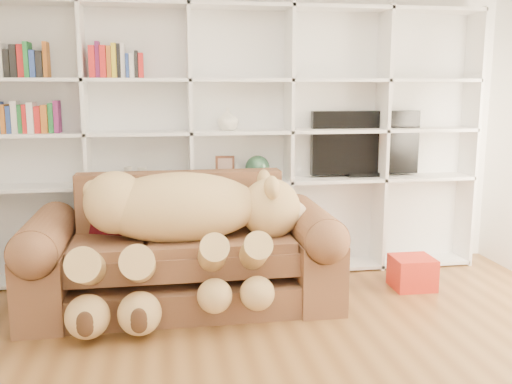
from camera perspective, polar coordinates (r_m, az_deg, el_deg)
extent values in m
cube|color=white|center=(5.27, -1.88, 6.74)|extent=(5.00, 0.02, 2.70)
cube|color=white|center=(5.25, -1.82, 5.08)|extent=(4.40, 0.03, 2.40)
cube|color=white|center=(5.08, -16.54, 4.47)|extent=(0.03, 0.35, 2.40)
cube|color=white|center=(5.05, -6.55, 4.80)|extent=(0.03, 0.35, 2.40)
cube|color=white|center=(5.17, 3.28, 4.99)|extent=(0.03, 0.35, 2.40)
cube|color=white|center=(5.43, 12.41, 5.03)|extent=(0.03, 0.35, 2.40)
cube|color=white|center=(5.81, 20.53, 4.96)|extent=(0.03, 0.35, 2.40)
cube|color=white|center=(5.33, -1.52, -7.70)|extent=(4.40, 0.35, 0.03)
cube|color=white|center=(5.13, -1.56, 1.03)|extent=(4.40, 0.35, 0.03)
cube|color=white|center=(5.08, -1.59, 6.04)|extent=(4.40, 0.35, 0.03)
cube|color=white|center=(5.06, -1.61, 11.12)|extent=(4.40, 0.35, 0.03)
cube|color=white|center=(5.11, -1.65, 18.09)|extent=(4.40, 0.35, 0.03)
cube|color=brown|center=(4.59, -7.19, -9.67)|extent=(2.27, 0.92, 0.24)
cube|color=brown|center=(4.46, -7.28, -5.47)|extent=(1.69, 0.76, 0.32)
cube|color=brown|center=(4.82, -7.55, -1.48)|extent=(1.69, 0.22, 0.59)
cube|color=brown|center=(4.61, -20.06, -7.81)|extent=(0.35, 1.03, 0.59)
cube|color=brown|center=(4.68, 5.39, -6.95)|extent=(0.35, 1.03, 0.59)
cylinder|color=brown|center=(4.53, -20.30, -4.23)|extent=(0.35, 0.97, 0.35)
cylinder|color=brown|center=(4.60, 5.45, -3.41)|extent=(0.35, 0.97, 0.35)
ellipsoid|color=tan|center=(4.35, -7.69, -1.54)|extent=(1.24, 0.60, 0.53)
sphere|color=tan|center=(4.35, -13.88, -1.04)|extent=(0.47, 0.47, 0.47)
sphere|color=tan|center=(4.43, 1.45, -1.65)|extent=(0.47, 0.47, 0.47)
sphere|color=#D2AD8A|center=(4.48, 3.72, -2.36)|extent=(0.23, 0.23, 0.23)
sphere|color=#432918|center=(4.51, 4.84, -2.45)|extent=(0.07, 0.07, 0.07)
ellipsoid|color=tan|center=(4.23, 1.60, 0.42)|extent=(0.11, 0.18, 0.18)
ellipsoid|color=tan|center=(4.55, 0.80, 1.14)|extent=(0.11, 0.18, 0.18)
sphere|color=tan|center=(4.35, -15.90, 0.15)|extent=(0.16, 0.16, 0.16)
cylinder|color=tan|center=(4.09, -4.42, -6.41)|extent=(0.20, 0.57, 0.42)
cylinder|color=tan|center=(4.13, -0.27, -6.23)|extent=(0.20, 0.57, 0.42)
cylinder|color=tan|center=(4.12, -16.39, -7.31)|extent=(0.23, 0.66, 0.48)
cylinder|color=tan|center=(4.10, -11.61, -7.21)|extent=(0.23, 0.66, 0.48)
sphere|color=tan|center=(4.00, -4.14, -10.38)|extent=(0.25, 0.25, 0.25)
sphere|color=tan|center=(4.03, 0.15, -10.16)|extent=(0.25, 0.25, 0.25)
sphere|color=tan|center=(4.05, -16.48, -11.82)|extent=(0.30, 0.30, 0.30)
sphere|color=tan|center=(4.02, -11.55, -11.76)|extent=(0.30, 0.30, 0.30)
cube|color=#510D10|center=(4.64, -14.06, -1.93)|extent=(0.49, 0.39, 0.45)
cube|color=red|center=(5.08, 15.35, -7.77)|extent=(0.35, 0.32, 0.27)
cube|color=black|center=(5.43, 10.87, 4.87)|extent=(1.03, 0.08, 0.59)
cube|color=black|center=(5.46, 10.76, 1.79)|extent=(0.34, 0.18, 0.04)
cube|color=#512C1B|center=(5.10, -3.12, 2.44)|extent=(0.17, 0.04, 0.21)
sphere|color=#2C573C|center=(5.14, 0.15, 2.45)|extent=(0.22, 0.22, 0.22)
cylinder|color=beige|center=(5.08, -12.64, 1.68)|extent=(0.07, 0.07, 0.15)
cylinder|color=beige|center=(5.08, -11.31, 1.67)|extent=(0.09, 0.09, 0.14)
sphere|color=silver|center=(5.08, -8.65, 1.65)|extent=(0.11, 0.11, 0.11)
imported|color=silver|center=(5.06, -2.84, 7.30)|extent=(0.19, 0.19, 0.20)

